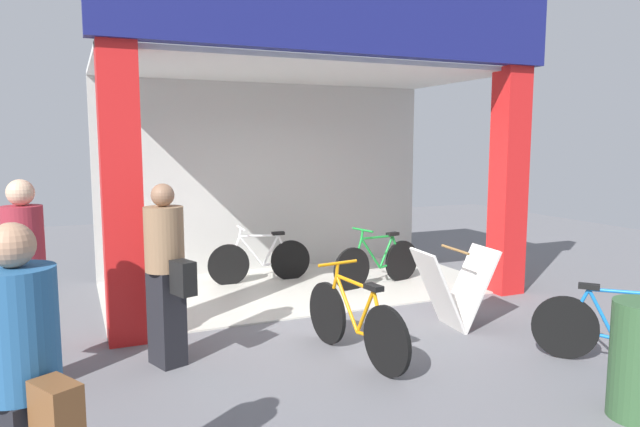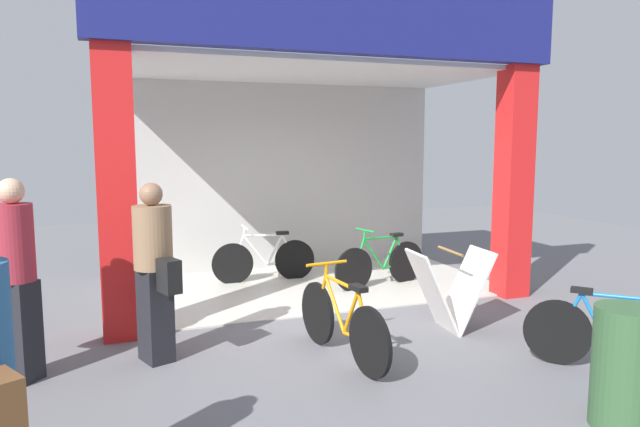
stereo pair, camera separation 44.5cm
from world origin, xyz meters
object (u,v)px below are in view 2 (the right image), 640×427
at_px(bicycle_inside_1, 381,263).
at_px(pedestrian_0, 15,278).
at_px(sandwich_board_sign, 449,290).
at_px(trash_bin, 625,368).
at_px(bicycle_inside_0, 264,259).
at_px(pedestrian_1, 155,270).
at_px(bicycle_parked_1, 613,336).
at_px(bicycle_parked_0, 342,323).

height_order(bicycle_inside_1, pedestrian_0, pedestrian_0).
relative_size(sandwich_board_sign, trash_bin, 1.01).
xyz_separation_m(bicycle_inside_1, sandwich_board_sign, (-0.14, -1.99, 0.11)).
bearing_deg(trash_bin, bicycle_inside_0, 104.63).
distance_m(sandwich_board_sign, pedestrian_1, 3.15).
xyz_separation_m(bicycle_inside_1, bicycle_parked_1, (0.58, -3.54, -0.00)).
bearing_deg(bicycle_parked_1, trash_bin, -133.18).
relative_size(pedestrian_1, trash_bin, 1.90).
bearing_deg(bicycle_parked_0, sandwich_board_sign, 15.17).
bearing_deg(bicycle_inside_0, bicycle_parked_0, -91.44).
bearing_deg(sandwich_board_sign, bicycle_parked_0, -164.83).
relative_size(bicycle_parked_1, sandwich_board_sign, 1.32).
bearing_deg(sandwich_board_sign, pedestrian_1, 176.89).
relative_size(bicycle_inside_1, bicycle_parked_0, 0.95).
relative_size(sandwich_board_sign, pedestrian_0, 0.51).
relative_size(bicycle_inside_0, bicycle_parked_1, 1.29).
distance_m(bicycle_inside_1, bicycle_parked_0, 2.86).
height_order(bicycle_parked_1, sandwich_board_sign, sandwich_board_sign).
height_order(sandwich_board_sign, pedestrian_1, pedestrian_1).
distance_m(bicycle_parked_0, bicycle_parked_1, 2.46).
height_order(pedestrian_0, pedestrian_1, pedestrian_0).
distance_m(bicycle_parked_0, pedestrian_0, 2.94).
bearing_deg(pedestrian_0, trash_bin, -29.89).
distance_m(bicycle_parked_0, pedestrian_1, 1.84).
relative_size(bicycle_inside_1, pedestrian_0, 0.87).
xyz_separation_m(bicycle_inside_0, bicycle_parked_1, (2.08, -4.40, 0.00)).
xyz_separation_m(bicycle_inside_0, bicycle_parked_0, (-0.08, -3.24, 0.02)).
bearing_deg(pedestrian_1, bicycle_inside_1, 29.22).
relative_size(bicycle_inside_1, trash_bin, 1.71).
xyz_separation_m(bicycle_parked_0, sandwich_board_sign, (1.44, 0.39, 0.09)).
height_order(bicycle_inside_1, bicycle_parked_0, bicycle_parked_0).
height_order(bicycle_inside_1, bicycle_parked_1, bicycle_inside_1).
bearing_deg(bicycle_inside_0, bicycle_parked_1, -64.66).
distance_m(bicycle_parked_1, trash_bin, 1.07).
xyz_separation_m(bicycle_parked_0, trash_bin, (1.43, -1.94, 0.09)).
bearing_deg(bicycle_parked_0, bicycle_parked_1, -28.16).
bearing_deg(bicycle_inside_1, bicycle_parked_1, -80.71).
xyz_separation_m(bicycle_parked_0, bicycle_parked_1, (2.16, -1.16, -0.02)).
height_order(bicycle_inside_0, bicycle_inside_1, bicycle_inside_1).
height_order(sandwich_board_sign, pedestrian_0, pedestrian_0).
relative_size(bicycle_parked_0, sandwich_board_sign, 1.78).
xyz_separation_m(bicycle_parked_1, trash_bin, (-0.73, -0.78, 0.11)).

